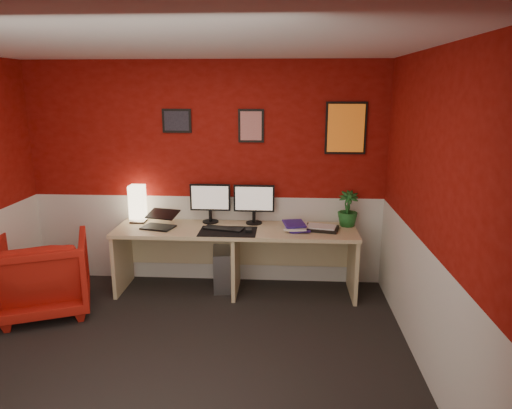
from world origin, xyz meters
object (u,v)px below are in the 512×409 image
object	(u,v)px
laptop	(158,218)
pc_tower	(222,268)
armchair	(44,275)
desk	(236,260)
shoji_lamp	(138,205)
monitor_right	(254,198)
zen_tray	(321,228)
monitor_left	(210,197)
potted_plant	(348,209)

from	to	relation	value
laptop	pc_tower	world-z (taller)	laptop
laptop	armchair	world-z (taller)	laptop
desk	shoji_lamp	size ratio (longest dim) A/B	6.50
laptop	desk	bearing A→B (deg)	16.62
desk	monitor_right	size ratio (longest dim) A/B	4.48
zen_tray	pc_tower	world-z (taller)	zen_tray
laptop	pc_tower	distance (m)	0.92
monitor_right	zen_tray	distance (m)	0.81
zen_tray	armchair	world-z (taller)	armchair
monitor_left	monitor_right	xyz separation A→B (m)	(0.49, -0.02, 0.00)
zen_tray	armchair	distance (m)	2.87
shoji_lamp	armchair	size ratio (longest dim) A/B	0.47
shoji_lamp	pc_tower	bearing A→B (deg)	-4.88
laptop	zen_tray	xyz separation A→B (m)	(1.75, 0.04, -0.09)
monitor_left	monitor_right	bearing A→B (deg)	-2.09
shoji_lamp	monitor_left	world-z (taller)	monitor_left
armchair	pc_tower	bearing A→B (deg)	179.55
laptop	monitor_left	size ratio (longest dim) A/B	0.57
pc_tower	shoji_lamp	bearing A→B (deg)	167.27
desk	armchair	distance (m)	1.95
desk	shoji_lamp	bearing A→B (deg)	170.35
desk	pc_tower	size ratio (longest dim) A/B	5.78
desk	monitor_left	xyz separation A→B (m)	(-0.31, 0.23, 0.66)
monitor_right	potted_plant	bearing A→B (deg)	-1.72
laptop	armchair	bearing A→B (deg)	-137.62
monitor_left	armchair	world-z (taller)	monitor_left
zen_tray	pc_tower	bearing A→B (deg)	174.82
pc_tower	armchair	size ratio (longest dim) A/B	0.53
monitor_right	laptop	bearing A→B (deg)	-166.77
desk	pc_tower	xyz separation A→B (m)	(-0.16, 0.11, -0.14)
shoji_lamp	monitor_left	bearing A→B (deg)	2.43
zen_tray	pc_tower	distance (m)	1.21
pc_tower	monitor_left	bearing A→B (deg)	132.88
monitor_right	shoji_lamp	bearing A→B (deg)	-179.27
armchair	laptop	bearing A→B (deg)	-174.50
monitor_left	pc_tower	xyz separation A→B (m)	(0.14, -0.12, -0.80)
laptop	monitor_right	distance (m)	1.07
monitor_right	armchair	xyz separation A→B (m)	(-2.05, -0.79, -0.63)
shoji_lamp	potted_plant	size ratio (longest dim) A/B	1.03
desk	potted_plant	size ratio (longest dim) A/B	6.72
monitor_right	armchair	world-z (taller)	monitor_right
monitor_left	zen_tray	world-z (taller)	monitor_left
laptop	pc_tower	xyz separation A→B (m)	(0.67, 0.14, -0.61)
armchair	shoji_lamp	bearing A→B (deg)	-156.54
potted_plant	pc_tower	size ratio (longest dim) A/B	0.86
desk	shoji_lamp	distance (m)	1.27
zen_tray	armchair	bearing A→B (deg)	-167.99
desk	monitor_left	world-z (taller)	monitor_left
potted_plant	monitor_right	bearing A→B (deg)	178.28
shoji_lamp	armchair	xyz separation A→B (m)	(-0.75, -0.77, -0.54)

